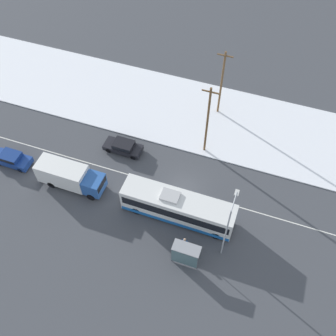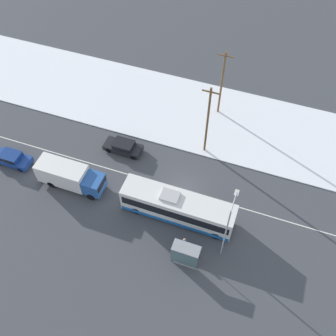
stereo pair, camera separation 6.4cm
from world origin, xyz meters
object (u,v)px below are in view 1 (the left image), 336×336
object	(u,v)px
parked_car_near_truck	(12,159)
utility_pole_roadside	(207,121)
pedestrian_at_stop	(185,242)
streetlamp	(228,224)
bus_shelter	(185,254)
city_bus	(178,207)
utility_pole_snowlot	(222,83)
sedan_car	(123,146)
box_truck	(69,176)

from	to	relation	value
parked_car_near_truck	utility_pole_roadside	xyz separation A→B (m)	(19.60, 8.96, 4.07)
pedestrian_at_stop	streetlamp	world-z (taller)	streetlamp
bus_shelter	city_bus	bearing A→B (deg)	116.27
city_bus	bus_shelter	xyz separation A→B (m)	(2.23, -4.52, 0.03)
streetlamp	utility_pole_snowlot	distance (m)	18.63
pedestrian_at_stop	utility_pole_roadside	distance (m)	13.05
streetlamp	utility_pole_roadside	bearing A→B (deg)	114.39
sedan_car	parked_car_near_truck	size ratio (longest dim) A/B	1.06
parked_car_near_truck	bus_shelter	xyz separation A→B (m)	(21.75, -4.80, 0.87)
bus_shelter	utility_pole_snowlot	distance (m)	20.66
parked_car_near_truck	bus_shelter	distance (m)	22.29
parked_car_near_truck	streetlamp	distance (m)	25.16
city_bus	utility_pole_snowlot	xyz separation A→B (m)	(-0.10, 15.79, 3.02)
city_bus	sedan_car	size ratio (longest dim) A/B	2.60
city_bus	parked_car_near_truck	world-z (taller)	city_bus
box_truck	utility_pole_snowlot	bearing A→B (deg)	53.30
pedestrian_at_stop	utility_pole_roadside	xyz separation A→B (m)	(-1.64, 12.37, 3.80)
box_truck	utility_pole_snowlot	xyz separation A→B (m)	(11.87, 15.93, 3.08)
utility_pole_roadside	utility_pole_snowlot	xyz separation A→B (m)	(-0.18, 6.55, -0.21)
box_truck	streetlamp	world-z (taller)	streetlamp
box_truck	parked_car_near_truck	xyz separation A→B (m)	(-7.55, 0.42, -0.78)
bus_shelter	utility_pole_roadside	distance (m)	14.29
sedan_car	city_bus	bearing A→B (deg)	144.80
pedestrian_at_stop	utility_pole_snowlot	size ratio (longest dim) A/B	0.19
city_bus	parked_car_near_truck	size ratio (longest dim) A/B	2.74
utility_pole_roadside	pedestrian_at_stop	bearing A→B (deg)	-82.45
sedan_car	utility_pole_snowlot	distance (m)	13.49
sedan_car	utility_pole_snowlot	xyz separation A→B (m)	(8.52, 9.71, 3.91)
bus_shelter	utility_pole_roadside	size ratio (longest dim) A/B	0.27
box_truck	pedestrian_at_stop	size ratio (longest dim) A/B	4.16
sedan_car	bus_shelter	xyz separation A→B (m)	(10.85, -10.60, 0.92)
sedan_car	streetlamp	size ratio (longest dim) A/B	0.56
streetlamp	pedestrian_at_stop	bearing A→B (deg)	-162.98
sedan_car	utility_pole_roadside	size ratio (longest dim) A/B	0.47
utility_pole_roadside	streetlamp	bearing A→B (deg)	-65.61
box_truck	pedestrian_at_stop	world-z (taller)	box_truck
parked_car_near_truck	utility_pole_roadside	size ratio (longest dim) A/B	0.44
utility_pole_roadside	parked_car_near_truck	bearing A→B (deg)	-155.44
pedestrian_at_stop	utility_pole_snowlot	bearing A→B (deg)	95.50
bus_shelter	pedestrian_at_stop	bearing A→B (deg)	110.14
box_truck	sedan_car	bearing A→B (deg)	61.68
utility_pole_snowlot	utility_pole_roadside	bearing A→B (deg)	-88.39
streetlamp	city_bus	bearing A→B (deg)	158.34
city_bus	box_truck	world-z (taller)	city_bus
city_bus	sedan_car	world-z (taller)	city_bus
parked_car_near_truck	pedestrian_at_stop	distance (m)	21.52
streetlamp	utility_pole_roadside	xyz separation A→B (m)	(-5.13, 11.31, 0.03)
box_truck	utility_pole_roadside	xyz separation A→B (m)	(12.05, 9.38, 3.29)
city_bus	bus_shelter	distance (m)	5.04
bus_shelter	sedan_car	bearing A→B (deg)	135.66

